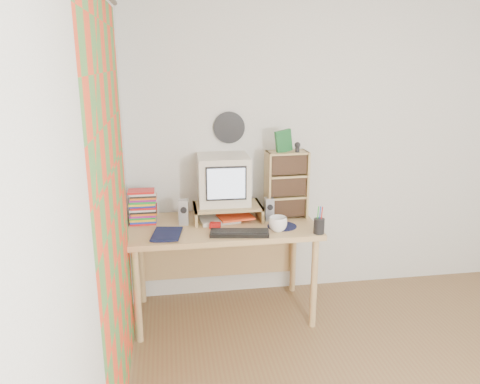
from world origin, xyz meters
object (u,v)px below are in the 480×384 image
object	(u,v)px
dvd_stack	(143,206)
diary	(153,233)
cd_rack	(286,185)
mug	(278,224)
crt_monitor	(224,180)
keyboard	(239,233)
desk	(222,238)

from	to	relation	value
dvd_stack	diary	size ratio (longest dim) A/B	1.15
cd_rack	mug	xyz separation A→B (m)	(-0.14, -0.31, -0.21)
crt_monitor	mug	xyz separation A→B (m)	(0.35, -0.36, -0.25)
mug	diary	world-z (taller)	mug
mug	diary	size ratio (longest dim) A/B	0.56
cd_rack	mug	size ratio (longest dim) A/B	3.87
keyboard	cd_rack	world-z (taller)	cd_rack
crt_monitor	dvd_stack	distance (m)	0.64
desk	mug	world-z (taller)	mug
keyboard	cd_rack	size ratio (longest dim) A/B	0.79
cd_rack	keyboard	bearing A→B (deg)	-143.37
crt_monitor	dvd_stack	bearing A→B (deg)	-176.31
keyboard	diary	world-z (taller)	diary
desk	dvd_stack	size ratio (longest dim) A/B	5.09
dvd_stack	cd_rack	bearing A→B (deg)	-1.07
desk	mug	xyz separation A→B (m)	(0.38, -0.27, 0.19)
keyboard	desk	bearing A→B (deg)	115.40
dvd_stack	diary	xyz separation A→B (m)	(0.07, -0.29, -0.11)
crt_monitor	keyboard	distance (m)	0.49
dvd_stack	diary	distance (m)	0.32
cd_rack	diary	xyz separation A→B (m)	(-1.03, -0.27, -0.24)
desk	dvd_stack	distance (m)	0.65
crt_monitor	cd_rack	world-z (taller)	cd_rack
diary	desk	bearing A→B (deg)	32.79
crt_monitor	diary	bearing A→B (deg)	-148.87
desk	crt_monitor	xyz separation A→B (m)	(0.03, 0.09, 0.44)
crt_monitor	keyboard	world-z (taller)	crt_monitor
desk	keyboard	world-z (taller)	keyboard
keyboard	dvd_stack	bearing A→B (deg)	160.59
cd_rack	desk	bearing A→B (deg)	-178.18
crt_monitor	mug	size ratio (longest dim) A/B	2.88
desk	diary	xyz separation A→B (m)	(-0.51, -0.23, 0.16)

